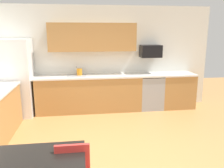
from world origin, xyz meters
TOP-DOWN VIEW (x-y plane):
  - ground_plane at (0.00, 0.00)m, footprint 12.00×12.00m
  - wall_back at (0.00, 2.65)m, footprint 5.80×0.10m
  - cabinet_run_back at (-0.42, 2.30)m, footprint 2.67×0.60m
  - cabinet_run_back_right at (1.96, 2.30)m, footprint 0.88×0.60m
  - countertop_back at (0.00, 2.30)m, footprint 4.80×0.64m
  - upper_cabinets_back at (-0.30, 2.43)m, footprint 2.20×0.34m
  - refrigerator at (-2.18, 2.22)m, footprint 0.76×0.70m
  - oven_range at (1.22, 2.30)m, footprint 0.60×0.60m
  - microwave at (1.22, 2.40)m, footprint 0.54×0.36m
  - sink_basin at (-0.73, 2.30)m, footprint 0.48×0.40m
  - sink_faucet at (-0.73, 2.48)m, footprint 0.02×0.02m
  - kettle at (-0.65, 2.35)m, footprint 0.14×0.14m

SIDE VIEW (x-z plane):
  - ground_plane at x=0.00m, z-range 0.00..0.00m
  - cabinet_run_back at x=-0.42m, z-range 0.00..0.90m
  - cabinet_run_back_right at x=1.96m, z-range 0.00..0.90m
  - oven_range at x=1.22m, z-range 0.00..0.91m
  - sink_basin at x=-0.73m, z-range 0.81..0.95m
  - countertop_back at x=0.00m, z-range 0.90..0.94m
  - refrigerator at x=-2.18m, z-range 0.00..1.87m
  - kettle at x=-0.65m, z-range 0.92..1.12m
  - sink_faucet at x=-0.73m, z-range 0.92..1.16m
  - wall_back at x=0.00m, z-range 0.00..2.70m
  - microwave at x=1.22m, z-range 1.37..1.69m
  - upper_cabinets_back at x=-0.30m, z-range 1.55..2.25m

